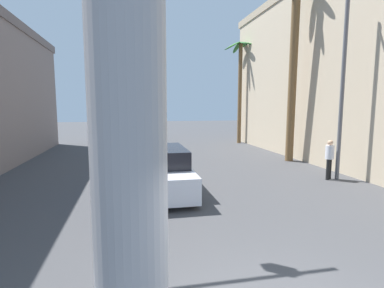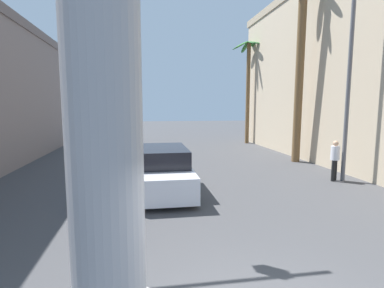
{
  "view_description": "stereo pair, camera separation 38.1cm",
  "coord_description": "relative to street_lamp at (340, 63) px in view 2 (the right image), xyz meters",
  "views": [
    {
      "loc": [
        -1.89,
        -3.34,
        3.04
      ],
      "look_at": [
        0.0,
        5.77,
        1.85
      ],
      "focal_mm": 28.0,
      "sensor_mm": 36.0,
      "label": 1
    },
    {
      "loc": [
        -1.51,
        -3.41,
        3.04
      ],
      "look_at": [
        0.0,
        5.77,
        1.85
      ],
      "focal_mm": 28.0,
      "sensor_mm": 36.0,
      "label": 2
    }
  ],
  "objects": [
    {
      "name": "ground_plane",
      "position": [
        -6.07,
        2.65,
        -4.67
      ],
      "size": [
        92.3,
        92.3,
        0.0
      ],
      "primitive_type": "plane",
      "color": "#424244"
    },
    {
      "name": "street_lamp",
      "position": [
        0.0,
        0.0,
        0.0
      ],
      "size": [
        2.8,
        0.28,
        7.74
      ],
      "color": "#59595E",
      "rests_on": "ground"
    },
    {
      "name": "car_lead",
      "position": [
        -6.95,
        -0.14,
        -3.93
      ],
      "size": [
        2.07,
        4.87,
        1.56
      ],
      "color": "black",
      "rests_on": "ground"
    },
    {
      "name": "palm_tree_far_right",
      "position": [
        0.82,
        12.52,
        0.65
      ],
      "size": [
        2.64,
        2.68,
        8.15
      ],
      "color": "brown",
      "rests_on": "ground"
    },
    {
      "name": "palm_tree_mid_right",
      "position": [
        0.57,
        3.97,
        0.75
      ],
      "size": [
        2.56,
        2.32,
        9.52
      ],
      "color": "brown",
      "rests_on": "ground"
    },
    {
      "name": "pedestrian_mid_right",
      "position": [
        0.06,
        0.05,
        -3.71
      ],
      "size": [
        0.47,
        0.47,
        1.65
      ],
      "color": "black",
      "rests_on": "ground"
    }
  ]
}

